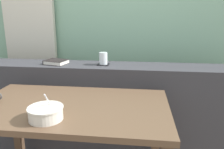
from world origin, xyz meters
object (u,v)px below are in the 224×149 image
(coaster_square, at_px, (103,64))
(soup_bowl, at_px, (46,113))
(breakfast_table, at_px, (72,120))
(juice_glass, at_px, (103,59))
(closed_book, at_px, (56,62))

(coaster_square, xyz_separation_m, soup_bowl, (-0.19, -0.83, -0.09))
(breakfast_table, height_order, juice_glass, juice_glass)
(coaster_square, relative_size, closed_book, 0.47)
(closed_book, relative_size, soup_bowl, 1.10)
(breakfast_table, relative_size, closed_book, 5.78)
(juice_glass, height_order, closed_book, juice_glass)
(breakfast_table, xyz_separation_m, coaster_square, (0.11, 0.62, 0.24))
(breakfast_table, bearing_deg, juice_glass, 79.61)
(coaster_square, height_order, juice_glass, juice_glass)
(breakfast_table, relative_size, coaster_square, 12.42)
(closed_book, height_order, soup_bowl, closed_book)
(juice_glass, xyz_separation_m, soup_bowl, (-0.19, -0.83, -0.14))
(closed_book, bearing_deg, soup_bowl, -73.89)
(coaster_square, xyz_separation_m, juice_glass, (0.00, 0.00, 0.05))
(breakfast_table, xyz_separation_m, soup_bowl, (-0.07, -0.21, 0.14))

